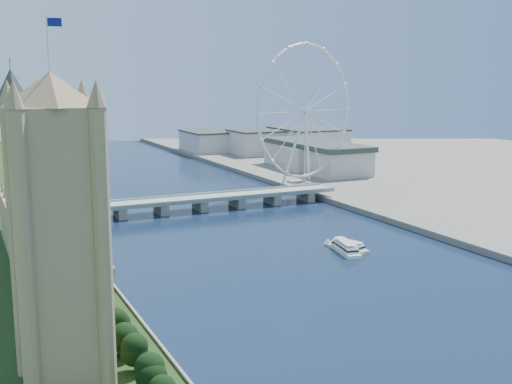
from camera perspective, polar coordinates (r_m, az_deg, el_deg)
tree_row at (r=236.98m, az=-11.92°, el=-11.92°), size 8.99×216.99×21.44m
victoria_tower at (r=201.99m, az=-17.21°, el=-2.58°), size 28.16×28.16×112.00m
parliament_range at (r=322.23m, az=-18.57°, el=-4.56°), size 24.00×200.00×70.00m
big_ben at (r=421.09m, az=-20.70°, el=5.31°), size 20.02×20.02×110.00m
westminster_bridge at (r=477.84m, az=-5.00°, el=-0.83°), size 220.00×22.00×9.50m
london_eye at (r=570.58m, az=4.41°, el=7.13°), size 113.60×39.12×124.30m
county_hall at (r=669.33m, az=5.27°, el=1.75°), size 54.00×144.00×35.00m
city_skyline at (r=733.20m, az=-9.18°, el=3.73°), size 505.00×280.00×32.00m
tour_boat_near at (r=366.11m, az=7.97°, el=-5.37°), size 14.48×32.84×7.06m
tour_boat_far at (r=371.52m, az=8.18°, el=-5.15°), size 15.55×29.18×6.24m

